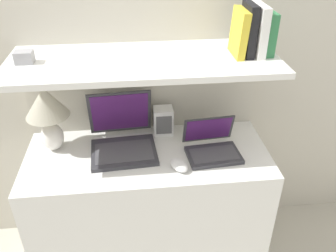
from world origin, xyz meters
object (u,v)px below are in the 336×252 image
Objects in this scene: shelf_gadget at (24,57)px; table_lamp at (47,110)px; book_black at (248,30)px; book_yellow at (239,33)px; laptop_large at (123,138)px; router_box at (163,121)px; book_green at (268,33)px; book_white at (258,30)px; laptop_small at (212,147)px; computer_mouse at (179,165)px.

table_lamp is at bearing 40.48° from shelf_gadget.
book_black is 1.11× the size of book_yellow.
laptop_large reaches higher than router_box.
book_green is at bearing -1.94° from table_lamp.
shelf_gadget is at bearing 180.00° from book_black.
book_white is 0.98× the size of book_black.
table_lamp is 0.29m from shelf_gadget.
table_lamp is 0.98× the size of laptop_large.
router_box is 0.65m from book_black.
laptop_large is 1.26× the size of laptop_small.
laptop_large is 0.60m from shelf_gadget.
book_white reaches higher than book_green.
computer_mouse is at bearing -16.97° from shelf_gadget.
router_box is (-0.22, 0.21, 0.04)m from laptop_small.
book_white is at bearing 25.24° from laptop_small.
book_black is 0.99m from shelf_gadget.
shelf_gadget is (-0.84, 0.09, 0.47)m from laptop_small.
table_lamp is 1.80× the size of book_green.
book_green is 0.93× the size of book_yellow.
router_box is (0.57, 0.09, -0.15)m from table_lamp.
book_white reaches higher than router_box.
laptop_small is 2.15× the size of computer_mouse.
book_green is (0.68, -0.00, 0.52)m from laptop_large.
laptop_small is (0.44, -0.09, -0.02)m from laptop_large.
book_black is at bearing 31.37° from computer_mouse.
book_black reaches higher than table_lamp.
computer_mouse is (-0.18, -0.11, -0.02)m from laptop_small.
laptop_large is at bearing 0.51° from shelf_gadget.
computer_mouse is 0.56× the size of book_black.
book_white reaches higher than book_yellow.
book_green is 0.09m from book_black.
book_white is at bearing 0.00° from book_yellow.
computer_mouse is 0.58× the size of book_white.
laptop_small is at bearing -9.02° from table_lamp.
book_yellow reaches higher than laptop_small.
router_box is at bearing 163.79° from book_white.
table_lamp is 1.67× the size of book_yellow.
book_white reaches higher than table_lamp.
computer_mouse is (0.26, -0.20, -0.04)m from laptop_large.
book_green is at bearing 0.00° from book_white.
shelf_gadget is (-0.39, -0.00, 0.45)m from laptop_large.
book_black reaches higher than shelf_gadget.
book_green reaches higher than router_box.
book_black reaches higher than laptop_large.
book_green reaches higher than shelf_gadget.
book_black reaches higher than book_green.
book_yellow is (-0.09, 0.00, -0.01)m from book_white.
laptop_small is 0.58m from book_black.
computer_mouse is at bearing -154.51° from book_green.
shelf_gadget reaches higher than computer_mouse.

